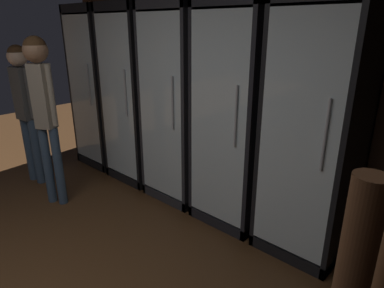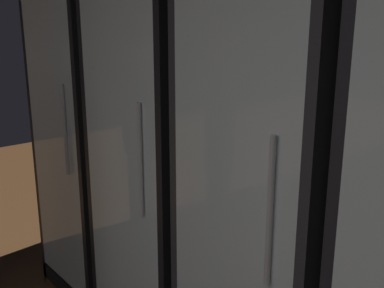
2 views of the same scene
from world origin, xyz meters
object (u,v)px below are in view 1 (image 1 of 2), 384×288
Objects in this scene: cooler_left at (141,97)px; shopper_far at (25,101)px; cooler_far_left at (107,90)px; cooler_far_right at (317,135)px; cooler_right at (241,119)px; cooler_center at (185,107)px; shopper_near at (43,98)px.

shopper_far is at bearing -128.79° from cooler_left.
cooler_far_right is at bearing 0.01° from cooler_far_left.
cooler_far_left is 2.16m from cooler_right.
cooler_center is 1.86m from shopper_far.
shopper_far is (-0.11, -1.03, -0.00)m from cooler_far_left.
shopper_near is 1.07× the size of shopper_far.
cooler_center reaches higher than shopper_near.
cooler_right reaches higher than shopper_far.
cooler_right is at bearing -0.05° from cooler_left.
cooler_left is 1.14m from shopper_near.
cooler_far_left is at bearing 84.14° from shopper_far.
cooler_center is 1.00× the size of cooler_far_right.
cooler_far_left is 2.88m from cooler_far_right.
cooler_far_left is at bearing -179.95° from cooler_left.
cooler_far_left is 1.00× the size of cooler_far_right.
cooler_left is 1.27× the size of shopper_far.
cooler_right is (0.72, -0.00, 0.01)m from cooler_center.
cooler_left is (0.72, 0.00, -0.01)m from cooler_far_left.
cooler_left is 1.00× the size of cooler_center.
cooler_far_left and cooler_left have the same top height.
cooler_left and cooler_far_right have the same top height.
shopper_far is at bearing -146.41° from cooler_center.
cooler_left and cooler_right have the same top height.
cooler_left is 1.44m from cooler_right.
shopper_near is at bearing -96.59° from cooler_left.
cooler_right is (1.44, -0.00, 0.00)m from cooler_left.
shopper_near is 0.72m from shopper_far.
shopper_far is (-0.70, 0.09, -0.15)m from shopper_near.
cooler_far_left is at bearing -179.98° from cooler_center.
cooler_left is at bearing 51.21° from shopper_far.
cooler_far_right is at bearing 18.97° from shopper_far.
cooler_far_right is (2.16, -0.00, 0.01)m from cooler_left.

